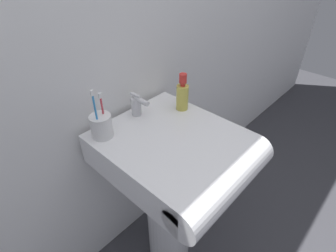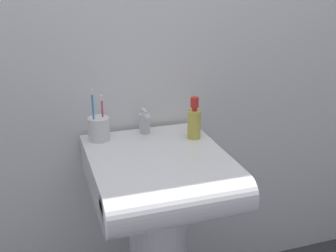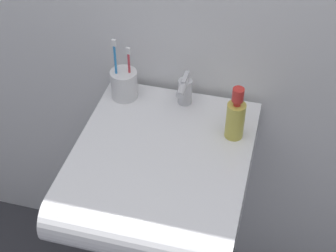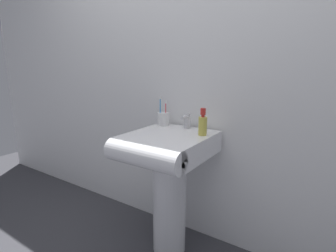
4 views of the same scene
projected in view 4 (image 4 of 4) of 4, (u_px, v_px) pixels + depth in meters
name	position (u px, v px, depth m)	size (l,w,h in m)	color
ground_plane	(169.00, 248.00, 1.80)	(6.00, 6.00, 0.00)	#38383D
wall_back	(194.00, 69.00, 1.78)	(5.00, 0.05, 2.40)	white
sink_pedestal	(169.00, 203.00, 1.72)	(0.22, 0.22, 0.68)	white
sink_basin	(165.00, 146.00, 1.59)	(0.48, 0.58, 0.13)	white
faucet	(187.00, 121.00, 1.76)	(0.04, 0.10, 0.10)	silver
toothbrush_cup	(163.00, 119.00, 1.86)	(0.08, 0.08, 0.21)	white
soap_bottle	(203.00, 124.00, 1.58)	(0.05, 0.05, 0.17)	gold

